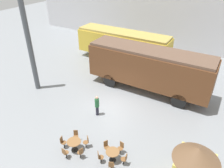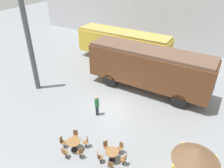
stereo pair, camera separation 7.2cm
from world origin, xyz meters
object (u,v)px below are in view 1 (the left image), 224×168
cafe_table_mid (74,143)px  visitor_person (97,105)px  passenger_coach_vintage (123,44)px  cafe_table_near (113,154)px  ticket_kiosk (194,167)px  passenger_coach_wooden (149,66)px  cafe_chair_0 (125,159)px

cafe_table_mid → visitor_person: 3.85m
passenger_coach_vintage → cafe_table_near: 14.73m
cafe_table_near → ticket_kiosk: size_ratio=0.28×
cafe_table_mid → visitor_person: size_ratio=0.51×
passenger_coach_wooden → visitor_person: (-1.90, -5.46, -1.45)m
cafe_table_mid → ticket_kiosk: bearing=8.5°
cafe_table_near → visitor_person: size_ratio=0.48×
passenger_coach_vintage → cafe_table_mid: size_ratio=12.10×
cafe_chair_0 → visitor_person: 5.15m
passenger_coach_vintage → ticket_kiosk: passenger_coach_vintage is taller
visitor_person → ticket_kiosk: 8.23m
ticket_kiosk → cafe_chair_0: bearing=-173.4°
ticket_kiosk → visitor_person: bearing=160.6°
cafe_table_near → cafe_chair_0: 0.79m
cafe_table_mid → cafe_table_near: bearing=11.9°
cafe_table_mid → visitor_person: bearing=101.4°
passenger_coach_wooden → cafe_table_near: passenger_coach_wooden is taller
passenger_coach_wooden → cafe_chair_0: bearing=-75.9°
passenger_coach_vintage → visitor_person: bearing=-72.8°
passenger_coach_wooden → ticket_kiosk: (5.83, -8.18, -0.73)m
cafe_table_mid → cafe_chair_0: size_ratio=1.02×
cafe_table_near → cafe_chair_0: cafe_chair_0 is taller
passenger_coach_vintage → cafe_table_near: (6.35, -13.19, -1.57)m
passenger_coach_vintage → ticket_kiosk: size_ratio=3.59×
passenger_coach_wooden → cafe_table_mid: passenger_coach_wooden is taller
cafe_table_near → cafe_chair_0: bearing=6.4°
visitor_person → ticket_kiosk: ticket_kiosk is taller
visitor_person → cafe_table_mid: bearing=-78.6°
cafe_table_mid → ticket_kiosk: size_ratio=0.30×
passenger_coach_vintage → ticket_kiosk: 16.67m
visitor_person → passenger_coach_vintage: bearing=107.2°
cafe_table_mid → ticket_kiosk: (6.98, 1.04, 1.07)m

